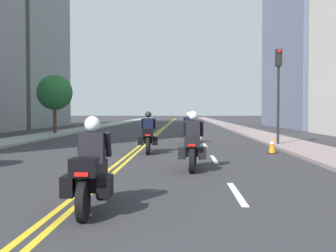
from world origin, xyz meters
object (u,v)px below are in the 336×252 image
Objects in this scene: motorcycle_2 at (148,136)px; motorcycle_3 at (189,131)px; motorcycle_0 at (91,172)px; street_tree_1 at (55,93)px; motorcycle_1 at (193,147)px; traffic_light_near at (278,79)px; traffic_cone_0 at (272,145)px.

motorcycle_3 is (1.69, 5.06, 0.00)m from motorcycle_2.
motorcycle_0 is 24.13m from street_tree_1.
motorcycle_3 is 12.70m from street_tree_1.
motorcycle_1 is 0.48× the size of traffic_light_near.
traffic_light_near is at bearing 63.46° from motorcycle_0.
motorcycle_0 is 10.89m from traffic_cone_0.
motorcycle_0 is 0.51× the size of street_tree_1.
motorcycle_2 is 15.46m from street_tree_1.
street_tree_1 reaches higher than motorcycle_1.
traffic_light_near is at bearing -35.02° from street_tree_1.
motorcycle_2 is 3.43× the size of traffic_cone_0.
motorcycle_3 reaches higher than motorcycle_0.
traffic_cone_0 is 18.45m from street_tree_1.
motorcycle_2 is 4.90m from traffic_cone_0.
motorcycle_2 reaches higher than motorcycle_3.
motorcycle_1 is 20.34m from street_tree_1.
motorcycle_2 reaches higher than traffic_cone_0.
traffic_light_near reaches higher than traffic_cone_0.
motorcycle_1 reaches higher than motorcycle_0.
motorcycle_0 is at bearing -94.04° from motorcycle_2.
traffic_light_near is at bearing 27.14° from motorcycle_2.
traffic_light_near reaches higher than street_tree_1.
motorcycle_2 is at bearing -179.59° from traffic_cone_0.
motorcycle_0 is 14.80m from motorcycle_3.
motorcycle_0 is 5.22m from motorcycle_1.
motorcycle_0 is 0.97× the size of motorcycle_2.
traffic_light_near is (5.90, 3.47, 2.53)m from motorcycle_2.
motorcycle_1 is at bearing -73.97° from motorcycle_2.
motorcycle_3 is (0.03, 9.78, 0.00)m from motorcycle_1.
motorcycle_3 is at bearing 93.21° from motorcycle_1.
traffic_cone_0 is at bearing -45.73° from street_tree_1.
traffic_cone_0 is 4.59m from traffic_light_near.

